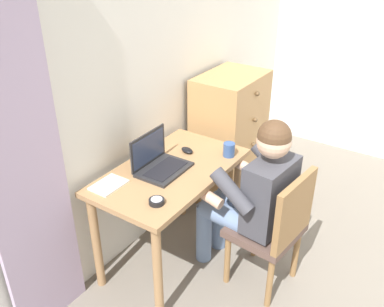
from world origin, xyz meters
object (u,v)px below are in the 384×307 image
(notebook_pad, at_px, (109,185))
(laptop, at_px, (159,162))
(computer_mouse, at_px, (187,150))
(coffee_mug, at_px, (229,149))
(chair, at_px, (275,227))
(person_seated, at_px, (252,192))
(desk, at_px, (171,185))
(dresser, at_px, (229,138))
(desk_clock, at_px, (157,201))

(notebook_pad, bearing_deg, laptop, -22.17)
(laptop, height_order, notebook_pad, laptop)
(laptop, xyz_separation_m, notebook_pad, (-0.33, 0.13, -0.05))
(computer_mouse, bearing_deg, coffee_mug, -48.95)
(chair, xyz_separation_m, person_seated, (0.02, 0.18, 0.18))
(person_seated, height_order, laptop, person_seated)
(desk, bearing_deg, dresser, 5.99)
(chair, bearing_deg, computer_mouse, 82.94)
(person_seated, bearing_deg, desk_clock, 146.76)
(desk_clock, xyz_separation_m, notebook_pad, (-0.02, 0.35, -0.01))
(coffee_mug, bearing_deg, notebook_pad, 150.52)
(coffee_mug, bearing_deg, desk_clock, 175.08)
(dresser, distance_m, computer_mouse, 0.75)
(computer_mouse, relative_size, notebook_pad, 0.48)
(dresser, height_order, desk_clock, dresser)
(computer_mouse, distance_m, notebook_pad, 0.63)
(dresser, relative_size, person_seated, 0.93)
(dresser, bearing_deg, desk_clock, -168.66)
(chair, xyz_separation_m, desk_clock, (-0.51, 0.52, 0.28))
(desk, bearing_deg, coffee_mug, -31.28)
(dresser, xyz_separation_m, notebook_pad, (-1.33, 0.09, 0.20))
(person_seated, xyz_separation_m, notebook_pad, (-0.54, 0.70, 0.09))
(person_seated, height_order, desk_clock, person_seated)
(chair, height_order, person_seated, person_seated)
(dresser, xyz_separation_m, computer_mouse, (-0.71, -0.06, 0.21))
(dresser, xyz_separation_m, chair, (-0.80, -0.79, -0.07))
(coffee_mug, bearing_deg, laptop, 145.10)
(chair, xyz_separation_m, laptop, (-0.20, 0.75, 0.32))
(dresser, bearing_deg, coffee_mug, -151.31)
(chair, bearing_deg, person_seated, 84.64)
(laptop, xyz_separation_m, computer_mouse, (0.29, -0.02, -0.04))
(laptop, relative_size, desk_clock, 3.83)
(desk_clock, height_order, notebook_pad, desk_clock)
(laptop, xyz_separation_m, desk_clock, (-0.31, -0.22, -0.04))
(dresser, xyz_separation_m, laptop, (-1.00, -0.04, 0.25))
(desk_clock, distance_m, notebook_pad, 0.35)
(notebook_pad, bearing_deg, coffee_mug, -29.85)
(notebook_pad, bearing_deg, desk, -27.99)
(chair, distance_m, laptop, 0.84)
(desk_clock, bearing_deg, chair, -45.95)
(desk, distance_m, laptop, 0.19)
(computer_mouse, height_order, notebook_pad, computer_mouse)
(chair, xyz_separation_m, coffee_mug, (0.21, 0.46, 0.32))
(person_seated, relative_size, laptop, 3.42)
(dresser, height_order, coffee_mug, dresser)
(computer_mouse, bearing_deg, notebook_pad, -177.15)
(computer_mouse, distance_m, coffee_mug, 0.29)
(laptop, xyz_separation_m, coffee_mug, (0.41, -0.29, -0.00))
(person_seated, bearing_deg, computer_mouse, 82.37)
(computer_mouse, height_order, coffee_mug, coffee_mug)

